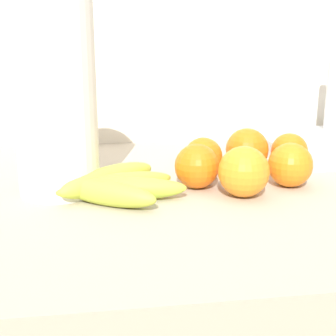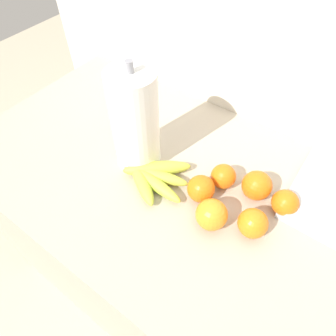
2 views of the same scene
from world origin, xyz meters
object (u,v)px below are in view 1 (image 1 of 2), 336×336
Objects in this scene: orange_back_right at (247,150)px; paper_towel_roll at (55,101)px; orange_right at (195,166)px; banana_bunch at (113,186)px; orange_front at (244,172)px; orange_center at (203,157)px; orange_far_right at (290,165)px; orange_back_left at (289,151)px.

orange_back_right is 0.37m from paper_towel_roll.
orange_right is 0.92× the size of orange_back_right.
banana_bunch is 0.21m from orange_front.
orange_right reaches higher than banana_bunch.
paper_towel_roll reaches higher than orange_center.
orange_far_right is at bearing -3.86° from paper_towel_roll.
orange_front is 1.16× the size of orange_back_left.
orange_right is 0.92× the size of orange_front.
orange_far_right is 0.11m from orange_back_left.
orange_back_left is at bearing 68.43° from orange_far_right.
orange_center is at bearing 13.85° from paper_towel_roll.
orange_front is at bearing -133.08° from orange_back_left.
orange_front is at bearing -109.46° from orange_back_right.
orange_right is (-0.03, -0.07, 0.00)m from orange_center.
banana_bunch is 2.78× the size of orange_far_right.
orange_right is 0.09m from orange_front.
orange_front reaches higher than orange_right.
banana_bunch is at bearing -148.01° from orange_center.
orange_right is at bearing -112.76° from orange_center.
orange_front is at bearing -157.05° from orange_far_right.
orange_back_left is (0.08, -0.00, -0.01)m from orange_back_right.
orange_front is at bearing -73.90° from orange_center.
orange_right is (-0.16, 0.01, -0.00)m from orange_far_right.
orange_center is 0.87× the size of orange_front.
orange_back_right reaches higher than orange_back_left.
orange_center is 0.87× the size of orange_back_right.
orange_center is at bearing -166.82° from orange_back_right.
orange_center is 0.09m from orange_back_right.
orange_back_right is at bearing 13.68° from paper_towel_roll.
paper_towel_roll reaches higher than orange_back_left.
orange_center is 0.94× the size of orange_right.
orange_far_right is 0.16m from orange_right.
orange_front is at bearing -12.77° from paper_towel_roll.
paper_towel_roll is at bearing -166.32° from orange_back_right.
banana_bunch is at bearing -176.80° from orange_far_right.
orange_front is 0.20m from orange_back_left.
orange_far_right is 0.23× the size of paper_towel_roll.
orange_center is at bearing 67.24° from orange_right.
orange_center is at bearing -174.41° from orange_back_left.
orange_back_right is (-0.04, 0.11, 0.00)m from orange_far_right.
orange_far_right is 0.93× the size of orange_back_right.
banana_bunch is 2.97× the size of orange_center.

